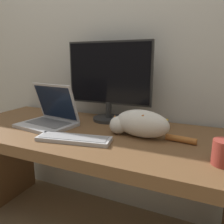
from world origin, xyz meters
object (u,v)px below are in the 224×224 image
object	(u,v)px
monitor	(109,80)
laptop	(49,118)
cat	(140,123)
external_keyboard	(74,139)

from	to	relation	value
monitor	laptop	world-z (taller)	monitor
laptop	cat	distance (m)	0.58
monitor	laptop	distance (m)	0.45
monitor	cat	world-z (taller)	monitor
monitor	laptop	xyz separation A→B (m)	(-0.29, -0.26, -0.23)
cat	monitor	bearing A→B (deg)	147.91
laptop	cat	xyz separation A→B (m)	(0.57, 0.03, 0.02)
laptop	external_keyboard	xyz separation A→B (m)	(0.29, -0.16, -0.04)
laptop	monitor	bearing A→B (deg)	50.82
laptop	cat	bearing A→B (deg)	11.57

